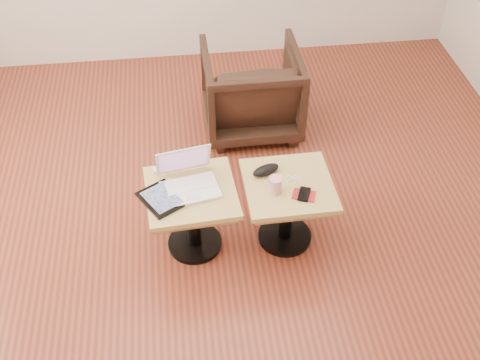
{
  "coord_description": "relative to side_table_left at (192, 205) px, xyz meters",
  "views": [
    {
      "loc": [
        -0.23,
        -2.56,
        2.85
      ],
      "look_at": [
        0.08,
        -0.04,
        0.52
      ],
      "focal_mm": 45.0,
      "sensor_mm": 36.0,
      "label": 1
    }
  ],
  "objects": [
    {
      "name": "tablet",
      "position": [
        -0.17,
        -0.06,
        0.13
      ],
      "size": [
        0.3,
        0.32,
        0.02
      ],
      "rotation": [
        0.0,
        0.0,
        0.54
      ],
      "color": "black",
      "rests_on": "side_table_left"
    },
    {
      "name": "side_table_right",
      "position": [
        0.57,
        -0.01,
        0.0
      ],
      "size": [
        0.52,
        0.52,
        0.47
      ],
      "rotation": [
        0.0,
        0.0,
        0.02
      ],
      "color": "black",
      "rests_on": "ground"
    },
    {
      "name": "armchair",
      "position": [
        0.52,
        1.17,
        -0.02
      ],
      "size": [
        0.7,
        0.72,
        0.65
      ],
      "primitive_type": "imported",
      "rotation": [
        0.0,
        0.0,
        3.15
      ],
      "color": "black",
      "rests_on": "ground"
    },
    {
      "name": "room_shell",
      "position": [
        0.2,
        0.04,
        1.0
      ],
      "size": [
        4.52,
        4.52,
        2.71
      ],
      "color": "#59241C",
      "rests_on": "ground"
    },
    {
      "name": "laptop",
      "position": [
        -0.01,
        0.04,
        0.16
      ],
      "size": [
        0.37,
        0.35,
        0.22
      ],
      "rotation": [
        0.0,
        0.0,
        0.18
      ],
      "color": "white",
      "rests_on": "side_table_left"
    },
    {
      "name": "glasses_case",
      "position": [
        0.45,
        0.09,
        0.14
      ],
      "size": [
        0.19,
        0.14,
        0.05
      ],
      "primitive_type": "ellipsoid",
      "rotation": [
        0.0,
        0.0,
        0.39
      ],
      "color": "black",
      "rests_on": "side_table_right"
    },
    {
      "name": "earbuds_tangle",
      "position": [
        0.6,
        0.02,
        0.12
      ],
      "size": [
        0.08,
        0.05,
        0.02
      ],
      "color": "white",
      "rests_on": "side_table_right"
    },
    {
      "name": "charging_adapter",
      "position": [
        -0.19,
        0.18,
        0.13
      ],
      "size": [
        0.05,
        0.05,
        0.03
      ],
      "primitive_type": "cube",
      "rotation": [
        0.0,
        0.0,
        0.08
      ],
      "color": "white",
      "rests_on": "side_table_left"
    },
    {
      "name": "striped_cup",
      "position": [
        0.48,
        -0.06,
        0.17
      ],
      "size": [
        0.09,
        0.09,
        0.1
      ],
      "primitive_type": "cylinder",
      "rotation": [
        0.0,
        0.0,
        0.25
      ],
      "color": "#D04D6F",
      "rests_on": "side_table_right"
    },
    {
      "name": "side_table_left",
      "position": [
        0.0,
        0.0,
        0.0
      ],
      "size": [
        0.55,
        0.55,
        0.47
      ],
      "rotation": [
        0.0,
        0.0,
        0.07
      ],
      "color": "black",
      "rests_on": "ground"
    },
    {
      "name": "phone_on_sleeve",
      "position": [
        0.64,
        -0.12,
        0.12
      ],
      "size": [
        0.15,
        0.13,
        0.02
      ],
      "rotation": [
        0.0,
        0.0,
        -0.37
      ],
      "color": "maroon",
      "rests_on": "side_table_right"
    }
  ]
}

